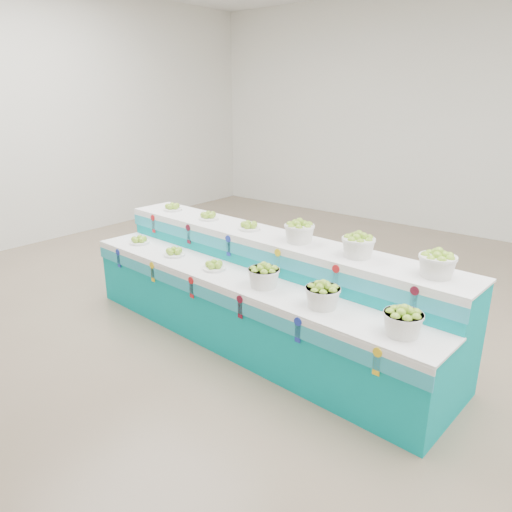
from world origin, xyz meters
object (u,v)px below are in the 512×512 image
basket_lower_left (264,276)px  plate_upper_mid (208,215)px  display_stand (256,291)px  basket_upper_right (437,263)px

basket_lower_left → plate_upper_mid: size_ratio=1.25×
basket_lower_left → plate_upper_mid: (-1.23, 0.58, 0.24)m
display_stand → basket_lower_left: 0.51m
display_stand → basket_upper_right: 1.76m
display_stand → basket_lower_left: size_ratio=14.22×
plate_upper_mid → basket_upper_right: size_ratio=0.80×
display_stand → plate_upper_mid: plate_upper_mid is taller
basket_lower_left → plate_upper_mid: bearing=154.8°
basket_lower_left → plate_upper_mid: 1.38m
basket_lower_left → basket_upper_right: (1.34, 0.41, 0.30)m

